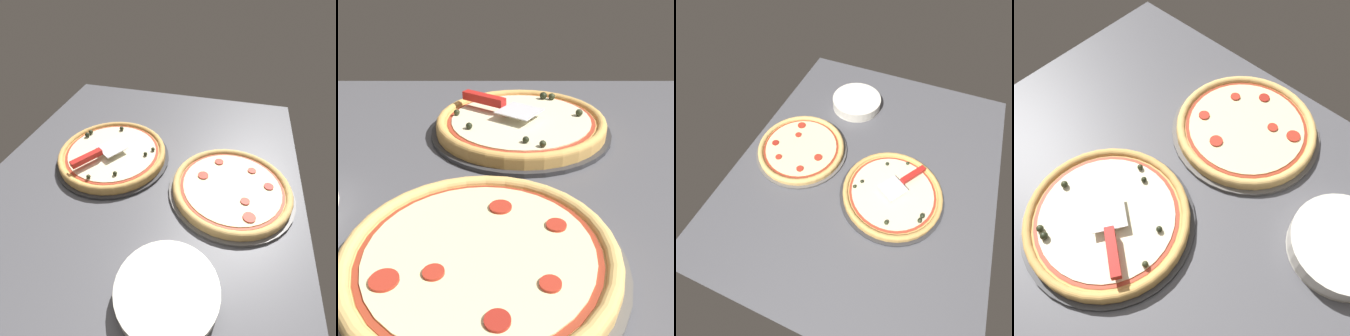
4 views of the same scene
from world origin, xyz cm
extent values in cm
cube|color=#4C4C51|center=(0.00, 0.00, -1.80)|extent=(129.44, 105.72, 3.60)
cylinder|color=#2D2D30|center=(-9.52, -13.62, 0.50)|extent=(41.07, 41.07, 1.00)
cylinder|color=tan|center=(-9.52, -13.62, 2.06)|extent=(38.60, 38.60, 2.12)
torus|color=tan|center=(-9.52, -13.62, 3.12)|extent=(38.60, 38.60, 2.04)
cylinder|color=#A33823|center=(-9.52, -13.62, 3.20)|extent=(33.55, 33.55, 0.15)
cylinder|color=beige|center=(-9.52, -13.62, 3.32)|extent=(31.65, 31.65, 0.40)
sphere|color=#282D19|center=(5.35, -15.67, 4.23)|extent=(1.42, 1.42, 1.42)
sphere|color=black|center=(-10.04, -1.20, 4.21)|extent=(1.37, 1.37, 1.37)
sphere|color=#282D19|center=(-17.74, -26.05, 4.36)|extent=(1.67, 1.67, 1.67)
sphere|color=#282D19|center=(-22.95, -15.19, 4.35)|extent=(1.66, 1.66, 1.66)
sphere|color=black|center=(-15.60, -26.50, 4.43)|extent=(1.82, 1.82, 1.82)
sphere|color=black|center=(1.86, -7.91, 4.24)|extent=(1.44, 1.44, 1.44)
sphere|color=#282D19|center=(-13.30, 0.65, 4.21)|extent=(1.38, 1.38, 1.38)
cylinder|color=#565451|center=(-2.64, 29.78, 0.50)|extent=(40.05, 40.05, 1.00)
cylinder|color=#DBAD60|center=(-2.64, 29.78, 1.76)|extent=(37.65, 37.65, 1.53)
torus|color=#DBAD60|center=(-2.64, 29.78, 2.53)|extent=(37.65, 37.65, 2.25)
cylinder|color=maroon|center=(-2.64, 29.78, 2.60)|extent=(32.72, 32.72, 0.15)
cylinder|color=beige|center=(-2.64, 29.78, 2.73)|extent=(30.87, 30.87, 0.40)
cylinder|color=#AD2D1E|center=(8.63, 35.40, 3.13)|extent=(3.68, 3.68, 0.40)
cylinder|color=#AD2D1E|center=(2.87, 34.09, 3.13)|extent=(2.78, 2.78, 0.40)
cylinder|color=#AD2D1E|center=(-5.24, 20.29, 3.13)|extent=(3.49, 3.49, 0.40)
cylinder|color=#AD2D1E|center=(-13.35, 24.76, 3.13)|extent=(2.98, 2.98, 0.40)
cylinder|color=#AD2D1E|center=(-11.40, 35.96, 3.13)|extent=(2.74, 2.74, 0.40)
cylinder|color=maroon|center=(-5.17, 41.20, 3.13)|extent=(3.01, 3.01, 0.40)
cube|color=silver|center=(-9.12, -13.44, 5.46)|extent=(11.67, 11.56, 0.24)
cube|color=red|center=(-0.86, -18.96, 6.34)|extent=(10.62, 8.10, 2.00)
camera|label=1|loc=(57.77, 23.78, 63.70)|focal=28.00mm
camera|label=2|loc=(-6.10, 69.59, 38.46)|focal=42.00mm
camera|label=3|loc=(-62.60, -15.19, 92.17)|focal=28.00mm
camera|label=4|loc=(30.26, -30.87, 85.44)|focal=42.00mm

